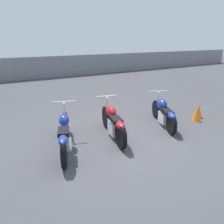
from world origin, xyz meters
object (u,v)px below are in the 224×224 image
motorcycle_slot_0 (65,134)px  motorcycle_slot_1 (113,122)px  traffic_cone_near (198,111)px  traffic_cone_far (197,114)px  motorcycle_slot_2 (164,112)px

motorcycle_slot_0 → motorcycle_slot_1: motorcycle_slot_1 is taller
motorcycle_slot_0 → traffic_cone_near: bearing=19.5°
motorcycle_slot_0 → traffic_cone_far: 4.35m
motorcycle_slot_1 → traffic_cone_far: 3.00m
traffic_cone_near → motorcycle_slot_0: bearing=178.9°
motorcycle_slot_1 → motorcycle_slot_0: bearing=-164.9°
motorcycle_slot_0 → traffic_cone_near: size_ratio=4.57×
motorcycle_slot_0 → traffic_cone_far: size_ratio=4.84×
motorcycle_slot_0 → motorcycle_slot_2: size_ratio=1.16×
traffic_cone_near → motorcycle_slot_2: bearing=177.5°
motorcycle_slot_2 → traffic_cone_near: 1.54m
traffic_cone_near → traffic_cone_far: size_ratio=1.06×
motorcycle_slot_0 → motorcycle_slot_1: 1.36m
traffic_cone_far → motorcycle_slot_0: bearing=176.2°
motorcycle_slot_2 → motorcycle_slot_0: bearing=-156.7°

